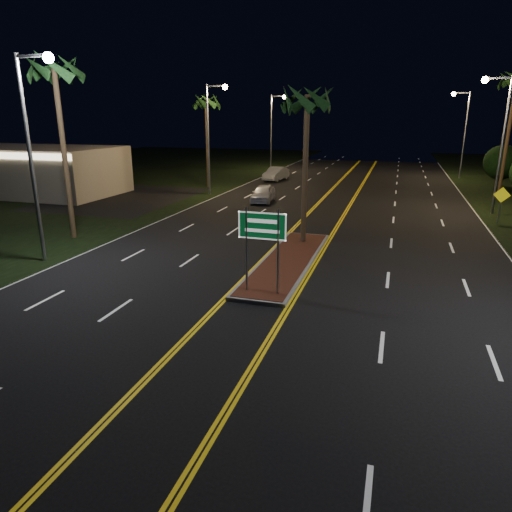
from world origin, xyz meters
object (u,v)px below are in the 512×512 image
at_px(streetlight_left_far, 274,124).
at_px(streetlight_right_mid, 498,130).
at_px(palm_left_near, 54,71).
at_px(car_near, 263,192).
at_px(streetlight_right_far, 462,125).
at_px(highway_sign, 262,234).
at_px(warning_sign, 501,200).
at_px(streetlight_left_near, 35,136).
at_px(commercial_building, 32,170).
at_px(car_far, 276,173).
at_px(palm_median, 307,99).
at_px(shrub_far, 502,162).
at_px(palm_left_far, 206,102).
at_px(streetlight_left_mid, 212,127).
at_px(median_island, 288,261).

height_order(streetlight_left_far, streetlight_right_mid, same).
height_order(palm_left_near, car_near, palm_left_near).
height_order(streetlight_right_far, car_near, streetlight_right_far).
height_order(highway_sign, warning_sign, highway_sign).
height_order(streetlight_left_near, streetlight_left_far, same).
height_order(highway_sign, streetlight_right_mid, streetlight_right_mid).
xyz_separation_m(commercial_building, car_far, (18.18, 14.52, -1.20)).
height_order(highway_sign, car_far, highway_sign).
xyz_separation_m(palm_left_near, warning_sign, (23.30, 10.75, -7.19)).
relative_size(palm_median, shrub_far, 2.10).
xyz_separation_m(streetlight_right_mid, warning_sign, (0.19, -3.25, -4.17)).
height_order(palm_left_near, car_far, palm_left_near).
relative_size(commercial_building, palm_left_near, 1.53).
bearing_deg(shrub_far, highway_sign, -112.57).
height_order(streetlight_left_near, palm_left_far, streetlight_left_near).
bearing_deg(streetlight_right_mid, commercial_building, -176.86).
height_order(commercial_building, palm_left_far, palm_left_far).
xyz_separation_m(commercial_building, streetlight_left_mid, (15.39, 4.01, 3.65)).
xyz_separation_m(highway_sign, palm_median, (0.00, 7.70, 4.87)).
relative_size(median_island, streetlight_left_near, 1.14).
height_order(streetlight_right_far, palm_left_near, palm_left_near).
relative_size(median_island, car_near, 2.22).
height_order(streetlight_left_near, streetlight_right_far, same).
bearing_deg(streetlight_left_far, car_far, -73.59).
xyz_separation_m(median_island, streetlight_left_far, (-10.61, 37.00, 5.57)).
distance_m(palm_left_far, car_far, 10.74).
distance_m(streetlight_left_near, streetlight_left_far, 40.00).
distance_m(commercial_building, streetlight_left_near, 22.49).
distance_m(palm_median, shrub_far, 29.41).
xyz_separation_m(palm_left_far, car_near, (7.27, -6.13, -6.98)).
height_order(shrub_far, warning_sign, shrub_far).
height_order(streetlight_right_mid, car_near, streetlight_right_mid).
height_order(streetlight_right_mid, car_far, streetlight_right_mid).
relative_size(streetlight_left_far, streetlight_right_far, 1.00).
bearing_deg(palm_left_far, streetlight_right_far, 30.88).
relative_size(commercial_building, streetlight_right_mid, 1.67).
xyz_separation_m(highway_sign, warning_sign, (10.80, 15.96, -0.91)).
distance_m(highway_sign, car_far, 32.70).
height_order(palm_median, warning_sign, palm_median).
relative_size(streetlight_left_far, shrub_far, 2.27).
distance_m(highway_sign, streetlight_right_mid, 22.18).
distance_m(median_island, shrub_far, 32.19).
relative_size(median_island, car_far, 2.12).
bearing_deg(palm_median, shrub_far, 61.58).
xyz_separation_m(palm_median, car_near, (-5.53, 11.37, -6.51)).
bearing_deg(car_far, highway_sign, -68.07).
xyz_separation_m(median_island, commercial_building, (-26.00, 12.99, 1.92)).
bearing_deg(highway_sign, median_island, 90.00).
relative_size(streetlight_left_mid, car_near, 1.95).
xyz_separation_m(streetlight_left_mid, streetlight_left_far, (0.00, 20.00, 0.00)).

